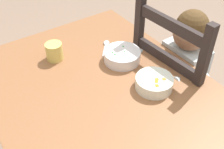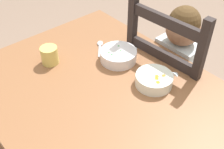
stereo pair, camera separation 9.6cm
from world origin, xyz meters
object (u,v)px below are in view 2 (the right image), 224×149
dining_table (102,107)px  drinking_cup (50,55)px  bowl_of_peas (118,55)px  bowl_of_carrots (154,80)px  dining_chair (170,86)px  child_figure (174,64)px  spoon (100,46)px

dining_table → drinking_cup: size_ratio=13.31×
bowl_of_peas → bowl_of_carrots: (0.23, 0.00, -0.00)m
bowl_of_carrots → drinking_cup: size_ratio=1.90×
drinking_cup → dining_chair: bearing=60.5°
dining_chair → bowl_of_carrots: 0.43m
child_figure → dining_chair: bearing=10.7°
bowl_of_carrots → dining_table: bearing=-124.2°
bowl_of_peas → bowl_of_carrots: bearing=0.0°
bowl_of_peas → dining_chair: bearing=68.2°
dining_chair → drinking_cup: dining_chair is taller
dining_table → bowl_of_carrots: (0.13, 0.19, 0.14)m
child_figure → spoon: (-0.26, -0.29, 0.11)m
bowl_of_peas → spoon: bearing=177.9°
bowl_of_peas → drinking_cup: size_ratio=2.07×
child_figure → bowl_of_carrots: bearing=-68.8°
bowl_of_peas → spoon: bowl_of_peas is taller
dining_table → child_figure: (0.01, 0.48, 0.01)m
dining_chair → spoon: bearing=-132.4°
child_figure → spoon: 0.40m
drinking_cup → bowl_of_peas: bearing=52.8°
spoon → drinking_cup: 0.27m
spoon → bowl_of_peas: bearing=-2.1°
dining_chair → bowl_of_carrots: bearing=-69.5°
dining_chair → dining_table: bearing=-92.1°
dining_table → child_figure: size_ratio=1.17×
dining_table → spoon: size_ratio=9.45×
dining_table → bowl_of_carrots: size_ratio=7.00×
dining_chair → spoon: size_ratio=8.71×
bowl_of_peas → spoon: size_ratio=1.47×
child_figure → bowl_of_carrots: size_ratio=5.97×
dining_chair → bowl_of_peas: dining_chair is taller
dining_table → spoon: (-0.25, 0.19, 0.12)m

